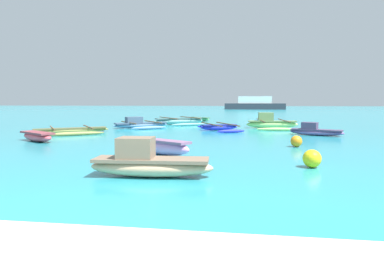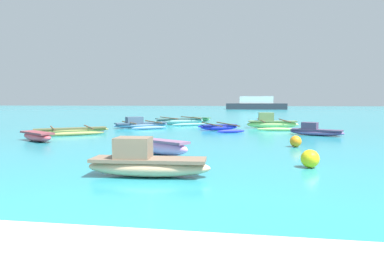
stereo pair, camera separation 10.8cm
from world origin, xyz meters
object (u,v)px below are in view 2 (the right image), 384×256
(moored_boat_8, at_px, (71,130))
(moored_boat_3, at_px, (219,127))
(moored_boat_6, at_px, (315,131))
(mooring_buoy_0, at_px, (310,159))
(moored_boat_2, at_px, (162,147))
(moored_boat_9, at_px, (271,123))
(moored_boat_0, at_px, (146,163))
(moored_boat_4, at_px, (140,124))
(moored_boat_5, at_px, (201,119))
(moored_boat_7, at_px, (180,121))
(distant_ferry, at_px, (256,104))
(moored_boat_1, at_px, (37,136))
(mooring_buoy_1, at_px, (296,141))

(moored_boat_8, bearing_deg, moored_boat_3, -13.25)
(moored_boat_8, bearing_deg, moored_boat_6, -31.85)
(moored_boat_6, height_order, mooring_buoy_0, moored_boat_6)
(moored_boat_3, relative_size, moored_boat_6, 1.59)
(moored_boat_2, bearing_deg, moored_boat_9, 100.97)
(moored_boat_0, height_order, moored_boat_9, moored_boat_9)
(moored_boat_2, xyz_separation_m, moored_boat_4, (-4.18, 11.01, -0.03))
(moored_boat_4, xyz_separation_m, moored_boat_5, (3.09, 8.27, -0.05))
(moored_boat_6, height_order, moored_boat_7, moored_boat_6)
(moored_boat_0, relative_size, moored_boat_4, 0.73)
(moored_boat_0, bearing_deg, distant_ferry, 82.94)
(moored_boat_3, distance_m, moored_boat_9, 3.86)
(moored_boat_1, bearing_deg, moored_boat_8, 129.42)
(moored_boat_7, height_order, distant_ferry, distant_ferry)
(moored_boat_3, height_order, moored_boat_9, moored_boat_9)
(moored_boat_9, xyz_separation_m, mooring_buoy_1, (0.20, -9.29, -0.11))
(moored_boat_4, height_order, mooring_buoy_1, moored_boat_4)
(moored_boat_8, bearing_deg, moored_boat_0, -88.94)
(moored_boat_0, xyz_separation_m, mooring_buoy_1, (4.27, 5.90, -0.10))
(moored_boat_7, bearing_deg, moored_boat_2, -115.64)
(moored_boat_6, height_order, distant_ferry, distant_ferry)
(moored_boat_9, distance_m, mooring_buoy_0, 13.51)
(moored_boat_0, relative_size, mooring_buoy_1, 6.65)
(moored_boat_0, bearing_deg, moored_boat_9, 72.08)
(moored_boat_3, relative_size, moored_boat_5, 2.22)
(moored_boat_3, xyz_separation_m, moored_boat_8, (-8.02, -3.18, -0.03))
(moored_boat_1, distance_m, moored_boat_4, 8.42)
(moored_boat_4, bearing_deg, moored_boat_0, -108.41)
(moored_boat_5, xyz_separation_m, moored_boat_7, (-1.11, -4.53, 0.06))
(moored_boat_1, height_order, moored_boat_4, moored_boat_4)
(moored_boat_4, xyz_separation_m, moored_boat_7, (1.97, 3.74, 0.01))
(mooring_buoy_0, height_order, distant_ferry, distant_ferry)
(moored_boat_4, bearing_deg, moored_boat_2, -105.41)
(moored_boat_4, xyz_separation_m, mooring_buoy_1, (8.85, -8.38, -0.02))
(moored_boat_6, xyz_separation_m, mooring_buoy_1, (-1.66, -4.77, -0.02))
(moored_boat_2, bearing_deg, mooring_buoy_1, 60.93)
(moored_boat_0, bearing_deg, moored_boat_3, 83.62)
(moored_boat_7, distance_m, moored_boat_8, 9.28)
(mooring_buoy_0, bearing_deg, mooring_buoy_1, 86.79)
(moored_boat_1, distance_m, moored_boat_8, 3.85)
(moored_boat_9, bearing_deg, mooring_buoy_1, -92.84)
(moored_boat_3, distance_m, moored_boat_8, 8.62)
(moored_boat_2, relative_size, moored_boat_8, 0.50)
(moored_boat_4, height_order, moored_boat_6, moored_boat_4)
(moored_boat_6, bearing_deg, moored_boat_4, -175.34)
(mooring_buoy_0, bearing_deg, moored_boat_0, -157.39)
(mooring_buoy_1, bearing_deg, moored_boat_1, 178.71)
(moored_boat_1, xyz_separation_m, moored_boat_9, (10.85, 9.04, 0.10))
(mooring_buoy_1, bearing_deg, mooring_buoy_0, -93.21)
(moored_boat_1, bearing_deg, moored_boat_9, 72.64)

